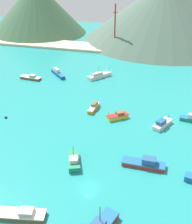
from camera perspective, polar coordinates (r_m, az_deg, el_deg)
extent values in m
cube|color=teal|center=(93.52, 3.85, -2.11)|extent=(260.00, 280.00, 0.50)
cube|color=silver|center=(93.20, 12.51, -2.35)|extent=(5.71, 7.99, 1.05)
cube|color=white|center=(92.89, 12.55, -2.02)|extent=(5.82, 8.15, 0.20)
cube|color=#28568C|center=(91.81, 12.29, -1.87)|extent=(3.16, 3.75, 1.20)
cylinder|color=#4C3823|center=(95.27, 13.64, -0.89)|extent=(0.38, 0.61, 1.43)
cube|color=brown|center=(65.21, -14.08, -18.49)|extent=(10.11, 4.66, 0.84)
cube|color=white|center=(64.84, -14.13, -18.18)|extent=(10.31, 4.76, 0.20)
cube|color=#B2ADA3|center=(64.11, -13.11, -17.98)|extent=(3.14, 2.69, 0.89)
cube|color=orange|center=(100.41, -0.47, 0.74)|extent=(2.38, 7.37, 1.02)
cube|color=white|center=(100.13, -0.47, 1.05)|extent=(2.43, 7.51, 0.20)
cube|color=brown|center=(100.63, -0.30, 1.56)|extent=(1.61, 3.25, 0.93)
cylinder|color=#4C3823|center=(97.14, -1.13, 0.54)|extent=(0.17, 0.61, 1.38)
cube|color=#198466|center=(76.14, -4.29, -9.33)|extent=(5.41, 8.05, 1.28)
cube|color=#238C5B|center=(75.69, -4.31, -8.89)|extent=(5.52, 8.21, 0.20)
cube|color=beige|center=(74.59, -4.28, -8.98)|extent=(2.81, 2.99, 0.95)
cylinder|color=#4C3823|center=(73.78, -4.36, -7.52)|extent=(0.12, 0.12, 3.06)
cube|color=silver|center=(126.55, 0.68, 6.85)|extent=(8.57, 10.15, 1.28)
cube|color=white|center=(126.28, 0.69, 7.17)|extent=(8.75, 10.35, 0.20)
cube|color=#B2ADA3|center=(125.30, 0.19, 7.27)|extent=(4.39, 4.95, 0.93)
cylinder|color=#4C3823|center=(128.90, 2.43, 7.97)|extent=(0.54, 0.65, 1.72)
cylinder|color=#4C3823|center=(125.16, 0.55, 8.20)|extent=(0.11, 0.11, 2.97)
cube|color=gold|center=(95.32, 4.09, -0.90)|extent=(6.84, 6.21, 1.20)
cube|color=red|center=(94.98, 4.11, -0.53)|extent=(6.98, 6.33, 0.20)
cube|color=brown|center=(95.09, 4.57, -0.16)|extent=(3.03, 2.96, 0.83)
cylinder|color=#4C3823|center=(93.38, 2.46, -0.50)|extent=(0.61, 0.53, 1.62)
cube|color=brown|center=(128.00, -12.35, 6.34)|extent=(8.91, 3.49, 0.88)
cube|color=white|center=(127.80, -12.38, 6.56)|extent=(9.09, 3.56, 0.20)
cube|color=#B2ADA3|center=(127.03, -11.98, 6.75)|extent=(2.52, 2.22, 0.93)
cube|color=#14478C|center=(129.80, -7.24, 7.15)|extent=(8.94, 8.98, 1.12)
cube|color=#1E669E|center=(129.57, -7.26, 7.43)|extent=(9.12, 9.16, 0.20)
cube|color=beige|center=(130.46, -7.52, 7.94)|extent=(3.53, 3.54, 1.44)
cube|color=#1E669E|center=(60.74, 1.05, -20.58)|extent=(5.57, 9.12, 0.20)
cylinder|color=#4C3823|center=(57.94, 0.76, -18.79)|extent=(0.17, 0.17, 3.44)
cube|color=red|center=(76.14, 9.01, -9.83)|extent=(10.46, 3.13, 0.93)
cube|color=#1E669E|center=(75.79, 9.04, -9.49)|extent=(10.67, 3.20, 0.20)
cube|color=#28568C|center=(75.21, 10.08, -9.12)|extent=(3.39, 2.31, 1.50)
sphere|color=#232328|center=(99.71, -16.77, -1.02)|extent=(0.92, 0.92, 0.92)
cube|color=beige|center=(161.73, 9.37, 11.32)|extent=(247.00, 15.12, 1.20)
cone|color=#3D6042|center=(201.36, -11.27, 18.95)|extent=(61.59, 61.59, 31.54)
cone|color=#4C6656|center=(184.39, 12.88, 18.29)|extent=(92.56, 92.56, 33.65)
cylinder|color=#B7332D|center=(160.43, 3.61, 15.69)|extent=(0.79, 0.79, 23.90)
cylinder|color=#B7332D|center=(158.93, 3.70, 18.38)|extent=(2.39, 0.40, 0.40)
cylinder|color=#B7332D|center=(159.83, 3.64, 16.69)|extent=(0.40, 1.91, 0.40)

